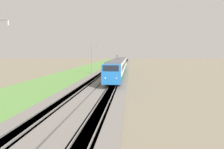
# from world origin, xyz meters

# --- Properties ---
(ballast_main) EXTENTS (240.00, 4.40, 0.30)m
(ballast_main) POSITION_xyz_m (50.00, 0.00, 0.15)
(ballast_main) COLOR slate
(ballast_main) RESTS_ON ground
(ballast_adjacent) EXTENTS (240.00, 4.40, 0.30)m
(ballast_adjacent) POSITION_xyz_m (50.00, -4.59, 0.15)
(ballast_adjacent) COLOR slate
(ballast_adjacent) RESTS_ON ground
(track_main) EXTENTS (240.00, 1.57, 0.45)m
(track_main) POSITION_xyz_m (50.00, 0.00, 0.16)
(track_main) COLOR #4C4238
(track_main) RESTS_ON ground
(track_adjacent) EXTENTS (240.00, 1.57, 0.45)m
(track_adjacent) POSITION_xyz_m (50.00, -4.59, 0.16)
(track_adjacent) COLOR #4C4238
(track_adjacent) RESTS_ON ground
(grass_verge) EXTENTS (240.00, 12.05, 0.12)m
(grass_verge) POSITION_xyz_m (50.00, 6.24, 0.06)
(grass_verge) COLOR #5B8E42
(grass_verge) RESTS_ON ground
(passenger_train) EXTENTS (40.58, 2.82, 5.11)m
(passenger_train) POSITION_xyz_m (46.24, -4.59, 2.40)
(passenger_train) COLOR blue
(passenger_train) RESTS_ON ground
(catenary_mast_mid) EXTENTS (0.22, 2.56, 8.04)m
(catenary_mast_mid) POSITION_xyz_m (50.31, 2.44, 4.16)
(catenary_mast_mid) COLOR slate
(catenary_mast_mid) RESTS_ON ground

